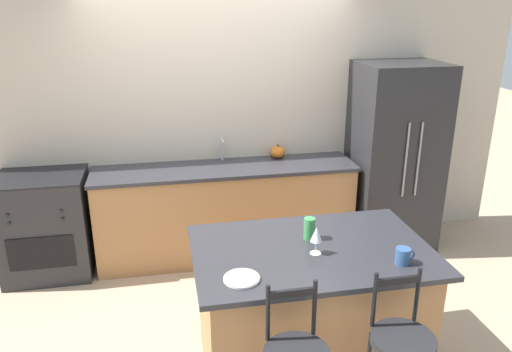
{
  "coord_description": "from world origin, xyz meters",
  "views": [
    {
      "loc": [
        -0.57,
        -4.11,
        2.45
      ],
      "look_at": [
        0.13,
        -0.52,
        1.13
      ],
      "focal_mm": 35.0,
      "sensor_mm": 36.0,
      "label": 1
    }
  ],
  "objects_px": {
    "oven_range": "(46,225)",
    "wine_glass": "(316,235)",
    "refrigerator": "(394,158)",
    "dinner_plate": "(242,278)",
    "tumbler_cup": "(309,229)",
    "coffee_mug": "(403,256)",
    "pumpkin_decoration": "(278,152)"
  },
  "relations": [
    {
      "from": "refrigerator",
      "to": "pumpkin_decoration",
      "type": "distance_m",
      "value": 1.16
    },
    {
      "from": "oven_range",
      "to": "tumbler_cup",
      "type": "height_order",
      "value": "tumbler_cup"
    },
    {
      "from": "refrigerator",
      "to": "coffee_mug",
      "type": "bearing_deg",
      "value": -114.34
    },
    {
      "from": "refrigerator",
      "to": "wine_glass",
      "type": "bearing_deg",
      "value": -128.2
    },
    {
      "from": "coffee_mug",
      "to": "dinner_plate",
      "type": "bearing_deg",
      "value": 179.71
    },
    {
      "from": "oven_range",
      "to": "wine_glass",
      "type": "distance_m",
      "value": 2.72
    },
    {
      "from": "wine_glass",
      "to": "tumbler_cup",
      "type": "distance_m",
      "value": 0.21
    },
    {
      "from": "wine_glass",
      "to": "pumpkin_decoration",
      "type": "distance_m",
      "value": 1.98
    },
    {
      "from": "dinner_plate",
      "to": "oven_range",
      "type": "bearing_deg",
      "value": 126.83
    },
    {
      "from": "refrigerator",
      "to": "coffee_mug",
      "type": "height_order",
      "value": "refrigerator"
    },
    {
      "from": "dinner_plate",
      "to": "tumbler_cup",
      "type": "relative_size",
      "value": 1.43
    },
    {
      "from": "refrigerator",
      "to": "oven_range",
      "type": "height_order",
      "value": "refrigerator"
    },
    {
      "from": "wine_glass",
      "to": "oven_range",
      "type": "bearing_deg",
      "value": 138.36
    },
    {
      "from": "refrigerator",
      "to": "wine_glass",
      "type": "xyz_separation_m",
      "value": [
        -1.36,
        -1.73,
        0.12
      ]
    },
    {
      "from": "wine_glass",
      "to": "coffee_mug",
      "type": "xyz_separation_m",
      "value": [
        0.48,
        -0.22,
        -0.08
      ]
    },
    {
      "from": "refrigerator",
      "to": "dinner_plate",
      "type": "distance_m",
      "value": 2.69
    },
    {
      "from": "refrigerator",
      "to": "pumpkin_decoration",
      "type": "relative_size",
      "value": 12.45
    },
    {
      "from": "oven_range",
      "to": "wine_glass",
      "type": "relative_size",
      "value": 5.26
    },
    {
      "from": "pumpkin_decoration",
      "to": "refrigerator",
      "type": "bearing_deg",
      "value": -12.14
    },
    {
      "from": "refrigerator",
      "to": "wine_glass",
      "type": "distance_m",
      "value": 2.2
    },
    {
      "from": "oven_range",
      "to": "coffee_mug",
      "type": "bearing_deg",
      "value": -38.83
    },
    {
      "from": "refrigerator",
      "to": "pumpkin_decoration",
      "type": "height_order",
      "value": "refrigerator"
    },
    {
      "from": "dinner_plate",
      "to": "tumbler_cup",
      "type": "height_order",
      "value": "tumbler_cup"
    },
    {
      "from": "tumbler_cup",
      "to": "pumpkin_decoration",
      "type": "relative_size",
      "value": 0.99
    },
    {
      "from": "pumpkin_decoration",
      "to": "wine_glass",
      "type": "bearing_deg",
      "value": -96.51
    },
    {
      "from": "oven_range",
      "to": "tumbler_cup",
      "type": "xyz_separation_m",
      "value": [
        2.01,
        -1.57,
        0.53
      ]
    },
    {
      "from": "wine_glass",
      "to": "tumbler_cup",
      "type": "height_order",
      "value": "wine_glass"
    },
    {
      "from": "coffee_mug",
      "to": "tumbler_cup",
      "type": "distance_m",
      "value": 0.62
    },
    {
      "from": "refrigerator",
      "to": "dinner_plate",
      "type": "height_order",
      "value": "refrigerator"
    },
    {
      "from": "dinner_plate",
      "to": "wine_glass",
      "type": "bearing_deg",
      "value": 22.86
    },
    {
      "from": "refrigerator",
      "to": "oven_range",
      "type": "relative_size",
      "value": 1.95
    },
    {
      "from": "coffee_mug",
      "to": "pumpkin_decoration",
      "type": "height_order",
      "value": "pumpkin_decoration"
    }
  ]
}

